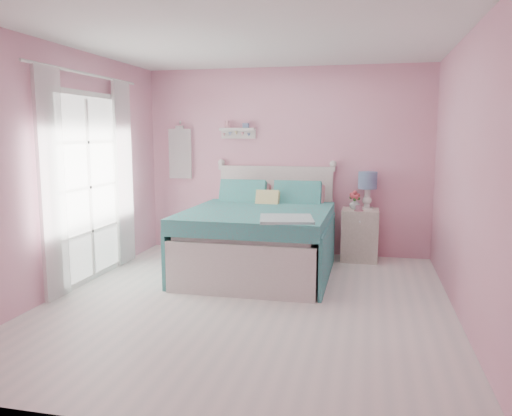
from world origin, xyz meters
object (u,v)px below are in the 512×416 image
at_px(nightstand, 360,235).
at_px(vase, 355,204).
at_px(bed, 261,238).
at_px(teacup, 359,208).
at_px(table_lamp, 368,183).

xyz_separation_m(nightstand, vase, (-0.08, 0.01, 0.42)).
distance_m(bed, nightstand, 1.44).
height_order(nightstand, teacup, teacup).
height_order(nightstand, table_lamp, table_lamp).
bearing_deg(vase, bed, -143.28).
bearing_deg(nightstand, table_lamp, 40.79).
height_order(table_lamp, teacup, table_lamp).
bearing_deg(nightstand, teacup, -96.91).
bearing_deg(teacup, table_lamp, 66.46).
distance_m(bed, vase, 1.42).
distance_m(table_lamp, vase, 0.32).
xyz_separation_m(nightstand, table_lamp, (0.08, 0.07, 0.69)).
bearing_deg(nightstand, bed, -145.50).
bearing_deg(vase, table_lamp, 20.34).
relative_size(bed, table_lamp, 4.31).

